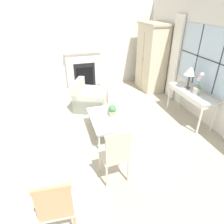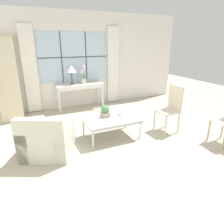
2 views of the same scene
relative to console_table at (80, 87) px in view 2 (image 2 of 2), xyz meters
The scene contains 10 objects.
ground_plane 2.79m from the console_table, 90.97° to the right, with size 14.00×14.00×0.00m, color #B2A893.
wall_back_windowed 0.78m from the console_table, 98.31° to the left, with size 7.20×0.14×2.80m.
console_table is the anchor object (origin of this frame).
table_lamp 0.57m from the console_table, behind, with size 0.30×0.30×0.56m.
potted_orchid 0.32m from the console_table, ahead, with size 0.22×0.18×0.53m.
armchair_upholstered 2.70m from the console_table, 118.61° to the right, with size 1.10×1.10×0.81m.
side_chair_wooden 2.82m from the console_table, 59.54° to the right, with size 0.46×0.46×1.05m.
coffee_table 2.22m from the console_table, 88.59° to the right, with size 1.16×0.73×0.43m.
potted_plant_small 2.05m from the console_table, 90.69° to the right, with size 0.18×0.18×0.26m.
pillar_candle 2.14m from the console_table, 81.82° to the right, with size 0.10×0.10×0.12m.
Camera 2 is at (-1.51, -3.06, 1.97)m, focal length 32.00 mm.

